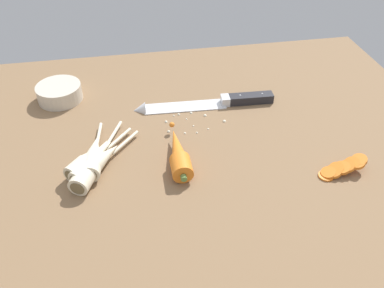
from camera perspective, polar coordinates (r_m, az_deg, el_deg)
The scene contains 10 objects.
ground_plane at distance 87.18cm, azimuth -0.23°, elevation -0.94°, with size 120.00×90.00×4.00cm, color brown.
chefs_knife at distance 97.28cm, azimuth 1.47°, elevation 5.88°, with size 34.81×5.26×4.18cm.
whole_carrot at distance 80.21cm, azimuth -2.00°, elevation -1.39°, with size 4.21×18.20×4.20cm.
parsnip_front at distance 81.74cm, azimuth -14.33°, elevation -2.05°, with size 13.82×15.79×4.00cm.
parsnip_mid_left at distance 80.49cm, azimuth -13.53°, elevation -2.66°, with size 14.32×16.07×4.00cm.
parsnip_mid_right at distance 82.32cm, azimuth -14.12°, elevation -1.66°, with size 5.18×18.04×4.00cm.
parsnip_back at distance 80.69cm, azimuth -14.14°, elevation -2.66°, with size 10.83×21.58×4.00cm.
carrot_slice_stack at distance 83.74cm, azimuth 21.03°, elevation -3.20°, with size 10.23×4.16×3.36cm.
prep_bowl at distance 104.31cm, azimuth -18.71°, elevation 7.16°, with size 11.00×11.00×4.00cm.
mince_crumbs at distance 93.49cm, azimuth 0.10°, elevation 4.09°, with size 14.22×12.44×0.79cm.
Camera 1 is at (-11.18, -65.16, 54.83)cm, focal length 36.73 mm.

